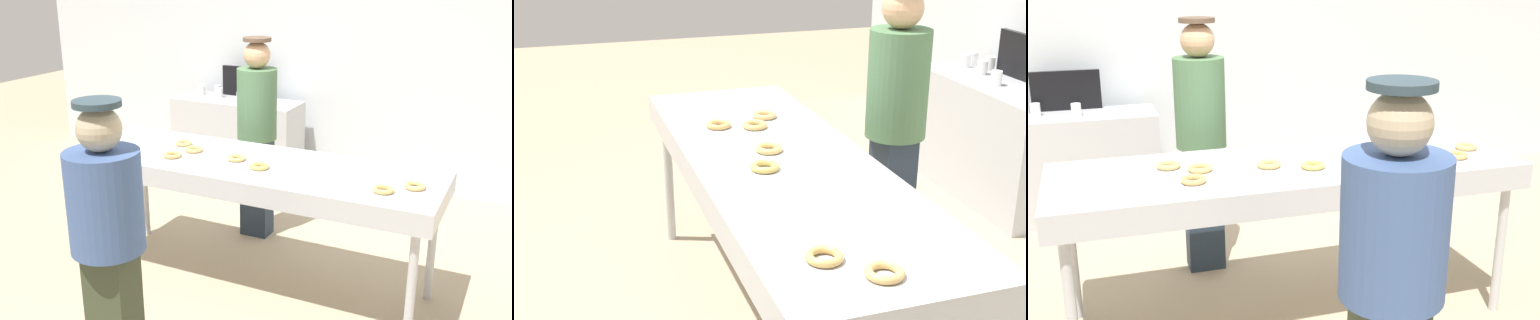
{
  "view_description": "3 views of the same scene",
  "coord_description": "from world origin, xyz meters",
  "views": [
    {
      "loc": [
        1.72,
        -3.48,
        2.22
      ],
      "look_at": [
        0.06,
        -0.08,
        0.98
      ],
      "focal_mm": 41.58,
      "sensor_mm": 36.0,
      "label": 1
    },
    {
      "loc": [
        2.85,
        -0.99,
        2.07
      ],
      "look_at": [
        0.01,
        -0.06,
        0.95
      ],
      "focal_mm": 48.68,
      "sensor_mm": 36.0,
      "label": 2
    },
    {
      "loc": [
        -1.03,
        -3.16,
        1.98
      ],
      "look_at": [
        -0.04,
        -0.03,
        0.97
      ],
      "focal_mm": 43.98,
      "sensor_mm": 36.0,
      "label": 3
    }
  ],
  "objects": [
    {
      "name": "menu_display",
      "position": [
        -1.2,
        2.23,
        1.02
      ],
      "size": [
        0.55,
        0.04,
        0.33
      ],
      "primitive_type": "cube",
      "color": "black",
      "rests_on": "prep_counter"
    },
    {
      "name": "glazed_donut_1",
      "position": [
        -0.49,
        0.02,
        0.95
      ],
      "size": [
        0.19,
        0.19,
        0.03
      ],
      "primitive_type": "torus",
      "rotation": [
        0.0,
        0.0,
        2.42
      ],
      "color": "#DFB265",
      "rests_on": "fryer_conveyor"
    },
    {
      "name": "customer_waiting",
      "position": [
        -0.09,
        -1.42,
        0.95
      ],
      "size": [
        0.37,
        0.37,
        1.64
      ],
      "rotation": [
        0.0,
        0.0,
        -0.07
      ],
      "color": "#353D28",
      "rests_on": "ground"
    },
    {
      "name": "glazed_donut_5",
      "position": [
        -0.56,
        -0.16,
        0.95
      ],
      "size": [
        0.16,
        0.16,
        0.03
      ],
      "primitive_type": "torus",
      "rotation": [
        0.0,
        0.0,
        1.3
      ],
      "color": "tan",
      "rests_on": "fryer_conveyor"
    },
    {
      "name": "back_wall",
      "position": [
        0.0,
        2.48,
        1.55
      ],
      "size": [
        8.0,
        0.12,
        3.1
      ],
      "primitive_type": "cube",
      "color": "silver",
      "rests_on": "ground"
    },
    {
      "name": "glazed_donut_0",
      "position": [
        -0.12,
        -0.02,
        0.95
      ],
      "size": [
        0.15,
        0.15,
        0.03
      ],
      "primitive_type": "torus",
      "rotation": [
        0.0,
        0.0,
        1.4
      ],
      "color": "#EBBC68",
      "rests_on": "fryer_conveyor"
    },
    {
      "name": "glazed_donut_2",
      "position": [
        0.1,
        -0.11,
        0.95
      ],
      "size": [
        0.19,
        0.19,
        0.03
      ],
      "primitive_type": "torus",
      "rotation": [
        0.0,
        0.0,
        2.35
      ],
      "color": "#DCBC5C",
      "rests_on": "fryer_conveyor"
    },
    {
      "name": "ground_plane",
      "position": [
        0.0,
        0.0,
        0.0
      ],
      "size": [
        16.0,
        16.0,
        0.0
      ],
      "primitive_type": "plane",
      "color": "tan"
    },
    {
      "name": "worker_baker",
      "position": [
        -0.35,
        0.77,
        0.95
      ],
      "size": [
        0.33,
        0.33,
        1.69
      ],
      "rotation": [
        0.0,
        0.0,
        3.43
      ],
      "color": "#23303F",
      "rests_on": "ground"
    },
    {
      "name": "paper_cup_0",
      "position": [
        -1.13,
        1.97,
        0.91
      ],
      "size": [
        0.08,
        0.08,
        0.1
      ],
      "primitive_type": "cylinder",
      "color": "white",
      "rests_on": "prep_counter"
    },
    {
      "name": "glazed_donut_3",
      "position": [
        0.96,
        -0.18,
        0.95
      ],
      "size": [
        0.17,
        0.17,
        0.03
      ],
      "primitive_type": "torus",
      "rotation": [
        0.0,
        0.0,
        0.34
      ],
      "color": "#E5B462",
      "rests_on": "fryer_conveyor"
    },
    {
      "name": "glazed_donut_4",
      "position": [
        -0.65,
        0.12,
        0.95
      ],
      "size": [
        0.16,
        0.16,
        0.03
      ],
      "primitive_type": "torus",
      "rotation": [
        0.0,
        0.0,
        1.32
      ],
      "color": "#DBB268",
      "rests_on": "fryer_conveyor"
    },
    {
      "name": "glazed_donut_6",
      "position": [
        1.11,
        -0.03,
        0.95
      ],
      "size": [
        0.14,
        0.14,
        0.03
      ],
      "primitive_type": "torus",
      "rotation": [
        0.0,
        0.0,
        3.1
      ],
      "color": "#EDBC6C",
      "rests_on": "fryer_conveyor"
    },
    {
      "name": "paper_cup_1",
      "position": [
        -1.44,
        2.07,
        0.91
      ],
      "size": [
        0.08,
        0.08,
        0.1
      ],
      "primitive_type": "cylinder",
      "color": "white",
      "rests_on": "prep_counter"
    },
    {
      "name": "prep_counter",
      "position": [
        -1.2,
        2.03,
        0.43
      ],
      "size": [
        1.38,
        0.52,
        0.86
      ],
      "primitive_type": "cube",
      "color": "#B7BABF",
      "rests_on": "ground"
    },
    {
      "name": "fryer_conveyor",
      "position": [
        0.0,
        0.0,
        0.86
      ],
      "size": [
        2.59,
        0.83,
        0.94
      ],
      "color": "#B7BABF",
      "rests_on": "ground"
    }
  ]
}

